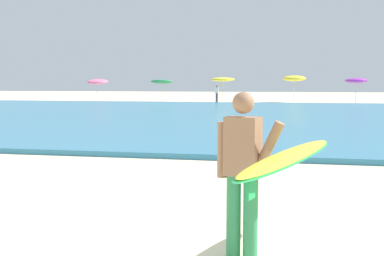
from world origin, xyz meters
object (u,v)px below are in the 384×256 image
(beach_umbrella_3, at_px, (294,78))
(beachgoer_near_row_left, at_px, (217,93))
(beach_umbrella_2, at_px, (223,79))
(beach_umbrella_1, at_px, (162,82))
(beach_umbrella_0, at_px, (97,82))
(surfer_with_board, at_px, (266,163))
(beach_umbrella_4, at_px, (356,81))

(beach_umbrella_3, bearing_deg, beachgoer_near_row_left, -160.09)
(beach_umbrella_2, distance_m, beachgoer_near_row_left, 1.75)
(beachgoer_near_row_left, bearing_deg, beach_umbrella_1, 175.37)
(beach_umbrella_0, xyz_separation_m, beach_umbrella_2, (11.90, 0.21, 0.20))
(surfer_with_board, bearing_deg, beachgoer_near_row_left, 98.50)
(beach_umbrella_3, bearing_deg, beach_umbrella_0, -175.52)
(beach_umbrella_2, relative_size, beach_umbrella_3, 0.92)
(beach_umbrella_2, relative_size, beach_umbrella_4, 1.05)
(beach_umbrella_2, bearing_deg, beach_umbrella_3, 10.94)
(surfer_with_board, height_order, beach_umbrella_3, beach_umbrella_3)
(beach_umbrella_1, height_order, beach_umbrella_3, beach_umbrella_3)
(beach_umbrella_4, bearing_deg, beach_umbrella_0, 178.55)
(beach_umbrella_0, height_order, beach_umbrella_1, beach_umbrella_0)
(beach_umbrella_3, height_order, beachgoer_near_row_left, beach_umbrella_3)
(surfer_with_board, bearing_deg, beach_umbrella_3, 87.86)
(beach_umbrella_1, distance_m, beach_umbrella_3, 11.95)
(surfer_with_board, distance_m, beachgoer_near_row_left, 35.74)
(beach_umbrella_2, xyz_separation_m, beach_umbrella_4, (11.33, -0.79, -0.11))
(beach_umbrella_3, xyz_separation_m, beach_umbrella_4, (5.02, -2.01, -0.20))
(beach_umbrella_0, distance_m, beachgoer_near_row_left, 11.61)
(surfer_with_board, distance_m, beach_umbrella_1, 37.24)
(surfer_with_board, distance_m, beach_umbrella_2, 36.89)
(beach_umbrella_0, relative_size, beach_umbrella_2, 0.96)
(beach_umbrella_2, height_order, beach_umbrella_3, beach_umbrella_3)
(beachgoer_near_row_left, bearing_deg, beach_umbrella_2, 72.44)
(beach_umbrella_0, bearing_deg, beach_umbrella_4, -1.45)
(beach_umbrella_2, bearing_deg, beach_umbrella_1, -171.75)
(surfer_with_board, distance_m, beach_umbrella_0, 40.05)
(beach_umbrella_0, height_order, beach_umbrella_3, beach_umbrella_3)
(beach_umbrella_3, bearing_deg, beach_umbrella_2, -169.06)
(beach_umbrella_0, bearing_deg, beachgoer_near_row_left, -4.95)
(surfer_with_board, relative_size, beach_umbrella_1, 1.29)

